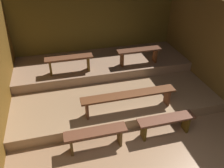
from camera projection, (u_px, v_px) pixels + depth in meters
name	position (u px, v px, depth m)	size (l,w,h in m)	color
ground	(117.00, 111.00, 5.50)	(5.61, 5.79, 0.08)	#926C4C
wall_back	(95.00, 28.00, 6.91)	(5.61, 0.06, 2.31)	brown
wall_right	(218.00, 54.00, 5.37)	(0.06, 5.79, 2.31)	brown
platform_lower	(108.00, 85.00, 6.14)	(4.81, 3.21, 0.24)	#9A7754
platform_middle	(102.00, 64.00, 6.65)	(4.81, 1.63, 0.24)	#947156
bench_floor_left	(96.00, 135.00, 4.32)	(1.18, 0.26, 0.43)	brown
bench_floor_right	(166.00, 122.00, 4.62)	(1.18, 0.26, 0.43)	brown
bench_lower_center	(129.00, 97.00, 4.89)	(2.06, 0.26, 0.43)	#5E3218
bench_middle_left	(69.00, 61.00, 5.83)	(1.20, 0.26, 0.43)	brown
bench_middle_right	(139.00, 53.00, 6.23)	(1.20, 0.26, 0.43)	brown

